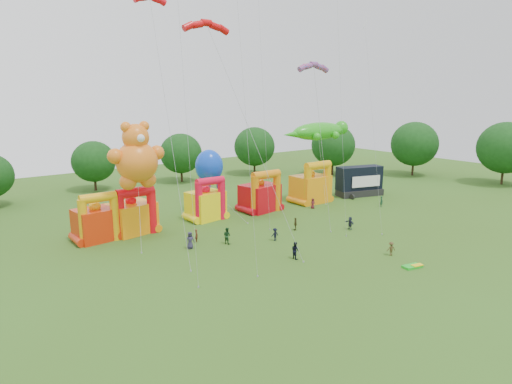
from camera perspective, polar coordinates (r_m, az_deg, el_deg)
ground at (r=45.03m, az=16.47°, el=-10.97°), size 160.00×160.00×0.00m
tree_ring at (r=42.43m, az=15.34°, el=-3.38°), size 124.91×127.02×12.07m
bouncy_castle_0 at (r=57.83m, az=-19.29°, el=-3.54°), size 5.16×4.34×6.04m
bouncy_castle_1 at (r=59.51m, az=-15.17°, el=-2.82°), size 5.99×5.15×6.11m
bouncy_castle_2 at (r=63.99m, az=-6.21°, el=-1.37°), size 5.22×4.44×6.16m
bouncy_castle_3 at (r=68.21m, az=0.62°, el=-0.41°), size 5.91×5.05×6.30m
bouncy_castle_4 at (r=74.09m, az=6.97°, el=0.68°), size 5.57×4.48×6.84m
stage_trailer at (r=80.47m, az=12.79°, el=1.30°), size 8.45×5.03×5.12m
teddy_bear_kite at (r=54.76m, az=-14.57°, el=1.96°), size 6.89×7.35×14.30m
gecko_kite at (r=73.69m, az=7.93°, el=6.65°), size 13.73×5.14×12.96m
octopus_kite at (r=66.67m, az=-5.32°, el=1.86°), size 4.08×10.80×9.41m
parafoil_kites at (r=47.64m, az=-2.66°, el=6.55°), size 22.32×15.71×28.37m
diamond_kites at (r=53.06m, az=4.27°, el=11.11°), size 28.95×17.84×40.33m
folded_kite_bundle at (r=49.62m, az=19.02°, el=-8.77°), size 2.16×1.40×0.31m
spectator_0 at (r=52.65m, az=-8.24°, el=-6.00°), size 1.05×0.76×1.98m
spectator_1 at (r=54.99m, az=-7.44°, el=-5.40°), size 0.51×0.64×1.55m
spectator_2 at (r=53.88m, az=-3.65°, el=-5.46°), size 1.00×1.14×1.97m
spectator_3 at (r=54.99m, az=2.38°, el=-5.31°), size 1.01×0.59×1.55m
spectator_4 at (r=59.22m, az=4.95°, el=-4.00°), size 0.90×1.02×1.65m
spectator_5 at (r=60.50m, az=11.67°, el=-3.84°), size 0.64×1.62×1.70m
spectator_6 at (r=70.38m, az=7.11°, el=-1.44°), size 0.90×0.73×1.59m
spectator_7 at (r=73.60m, az=15.41°, el=-1.14°), size 0.66×0.74×1.71m
spectator_8 at (r=49.26m, az=4.92°, el=-7.27°), size 0.77×0.96×1.89m
spectator_9 at (r=52.20m, az=16.52°, el=-6.81°), size 1.13×0.88×1.54m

